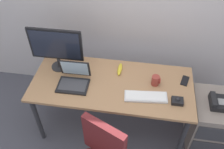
% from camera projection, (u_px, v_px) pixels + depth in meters
% --- Properties ---
extents(ground_plane, '(8.00, 8.00, 0.00)m').
position_uv_depth(ground_plane, '(112.00, 124.00, 2.99)').
color(ground_plane, '#4A4A55').
extents(desk, '(1.65, 0.73, 0.73)m').
position_uv_depth(desk, '(112.00, 88.00, 2.53)').
color(desk, '#A67951').
rests_on(desk, ground).
extents(file_cabinet, '(0.42, 0.53, 0.60)m').
position_uv_depth(file_cabinet, '(209.00, 121.00, 2.65)').
color(file_cabinet, gray).
rests_on(file_cabinet, ground).
extents(desk_phone, '(0.17, 0.20, 0.09)m').
position_uv_depth(desk_phone, '(218.00, 102.00, 2.41)').
color(desk_phone, black).
rests_on(desk_phone, file_cabinet).
extents(monitor_main, '(0.55, 0.18, 0.48)m').
position_uv_depth(monitor_main, '(56.00, 46.00, 2.46)').
color(monitor_main, '#262628').
rests_on(monitor_main, desk).
extents(keyboard, '(0.42, 0.18, 0.03)m').
position_uv_depth(keyboard, '(146.00, 97.00, 2.33)').
color(keyboard, silver).
rests_on(keyboard, desk).
extents(laptop, '(0.32, 0.28, 0.24)m').
position_uv_depth(laptop, '(74.00, 79.00, 2.44)').
color(laptop, black).
rests_on(laptop, desk).
extents(trackball_mouse, '(0.11, 0.09, 0.07)m').
position_uv_depth(trackball_mouse, '(177.00, 101.00, 2.28)').
color(trackball_mouse, black).
rests_on(trackball_mouse, desk).
extents(coffee_mug, '(0.09, 0.08, 0.11)m').
position_uv_depth(coffee_mug, '(156.00, 80.00, 2.43)').
color(coffee_mug, '#96362D').
rests_on(coffee_mug, desk).
extents(cell_phone, '(0.10, 0.16, 0.01)m').
position_uv_depth(cell_phone, '(185.00, 81.00, 2.50)').
color(cell_phone, black).
rests_on(cell_phone, desk).
extents(banana, '(0.05, 0.19, 0.04)m').
position_uv_depth(banana, '(120.00, 69.00, 2.60)').
color(banana, yellow).
rests_on(banana, desk).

